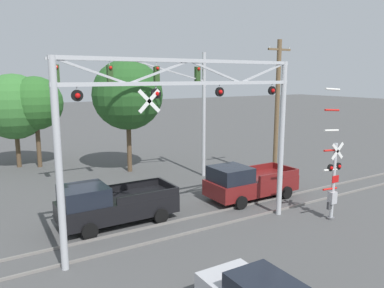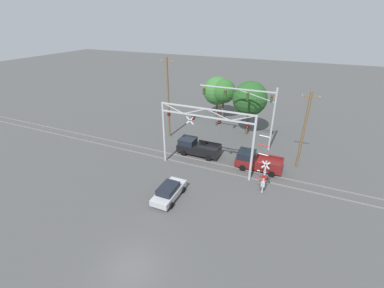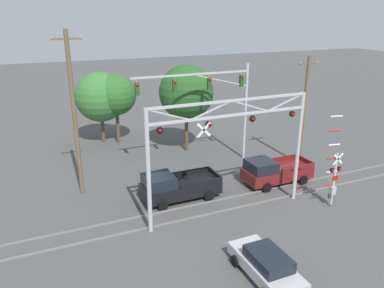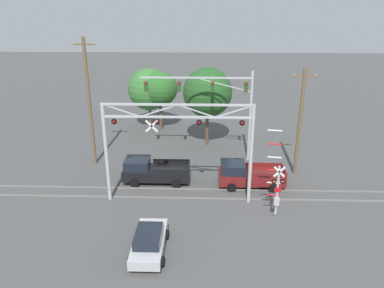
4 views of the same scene
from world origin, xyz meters
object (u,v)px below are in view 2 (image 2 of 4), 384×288
object	(u,v)px
utility_pole_right	(304,130)
background_tree_far_right_verge	(217,91)
background_tree_beyond_span	(224,91)
background_tree_far_left_verge	(250,99)
traffic_signal_span	(254,105)
pickup_truck_lead	(197,147)
sedan_waiting	(169,192)
crossing_signal_mast	(263,176)
utility_pole_left	(168,98)
crossing_gantry	(206,131)
pickup_truck_following	(256,161)

from	to	relation	value
utility_pole_right	background_tree_far_right_verge	size ratio (longest dim) A/B	1.30
background_tree_beyond_span	background_tree_far_left_verge	distance (m)	6.99
traffic_signal_span	pickup_truck_lead	xyz separation A→B (m)	(-5.59, -4.81, -4.69)
sedan_waiting	background_tree_far_right_verge	world-z (taller)	background_tree_far_right_verge
pickup_truck_lead	sedan_waiting	size ratio (longest dim) A/B	1.24
background_tree_far_left_verge	background_tree_far_right_verge	xyz separation A→B (m)	(-6.46, 5.42, -0.91)
crossing_signal_mast	traffic_signal_span	world-z (taller)	traffic_signal_span
traffic_signal_span	utility_pole_left	size ratio (longest dim) A/B	0.89
crossing_gantry	pickup_truck_lead	distance (m)	5.39
pickup_truck_lead	pickup_truck_following	distance (m)	7.48
traffic_signal_span	background_tree_beyond_span	world-z (taller)	traffic_signal_span
pickup_truck_lead	utility_pole_left	xyz separation A→B (m)	(-5.64, 3.43, 4.69)
crossing_gantry	sedan_waiting	bearing A→B (deg)	-102.03
utility_pole_left	background_tree_far_right_verge	distance (m)	11.14
background_tree_beyond_span	pickup_truck_lead	bearing A→B (deg)	-86.45
background_tree_beyond_span	background_tree_far_left_verge	bearing A→B (deg)	-42.24
crossing_signal_mast	utility_pole_left	world-z (taller)	utility_pole_left
crossing_signal_mast	background_tree_far_left_verge	world-z (taller)	background_tree_far_left_verge
crossing_gantry	background_tree_beyond_span	size ratio (longest dim) A/B	1.56
pickup_truck_lead	crossing_gantry	bearing A→B (deg)	-53.40
pickup_truck_lead	pickup_truck_following	size ratio (longest dim) A/B	1.03
pickup_truck_following	background_tree_beyond_span	bearing A→B (deg)	121.19
crossing_signal_mast	background_tree_beyond_span	distance (m)	20.60
utility_pole_left	background_tree_far_left_verge	world-z (taller)	utility_pole_left
crossing_gantry	background_tree_far_right_verge	size ratio (longest dim) A/B	1.52
crossing_signal_mast	traffic_signal_span	distance (m)	10.78
background_tree_far_left_verge	crossing_gantry	bearing A→B (deg)	-100.22
traffic_signal_span	sedan_waiting	xyz separation A→B (m)	(-4.62, -13.87, -4.90)
pickup_truck_lead	background_tree_beyond_span	size ratio (longest dim) A/B	0.80
background_tree_beyond_span	background_tree_far_left_verge	world-z (taller)	background_tree_far_left_verge
crossing_gantry	utility_pole_right	bearing A→B (deg)	27.35
crossing_signal_mast	traffic_signal_span	bearing A→B (deg)	108.74
crossing_signal_mast	background_tree_far_right_verge	bearing A→B (deg)	120.37
pickup_truck_following	utility_pole_right	world-z (taller)	utility_pole_right
crossing_gantry	pickup_truck_following	xyz separation A→B (m)	(5.21, 2.56, -3.84)
traffic_signal_span	background_tree_far_right_verge	distance (m)	12.01
pickup_truck_following	background_tree_far_left_verge	xyz separation A→B (m)	(-3.12, 8.99, 4.40)
background_tree_far_left_verge	crossing_signal_mast	bearing A→B (deg)	-71.26
traffic_signal_span	background_tree_far_left_verge	size ratio (longest dim) A/B	1.26
crossing_signal_mast	background_tree_beyond_span	world-z (taller)	background_tree_beyond_span
sedan_waiting	background_tree_beyond_span	bearing A→B (deg)	94.60
utility_pole_left	background_tree_beyond_span	xyz separation A→B (m)	(4.82, 9.77, -0.96)
pickup_truck_lead	sedan_waiting	bearing A→B (deg)	-83.88
crossing_gantry	traffic_signal_span	bearing A→B (deg)	66.93
pickup_truck_lead	background_tree_far_right_verge	xyz separation A→B (m)	(-2.12, 13.94, 3.49)
traffic_signal_span	utility_pole_left	bearing A→B (deg)	-173.00
utility_pole_right	background_tree_beyond_span	xyz separation A→B (m)	(-12.49, 11.36, 0.12)
pickup_truck_lead	utility_pole_left	distance (m)	8.09
background_tree_far_left_verge	background_tree_far_right_verge	size ratio (longest dim) A/B	1.14
traffic_signal_span	utility_pole_right	size ratio (longest dim) A/B	1.11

